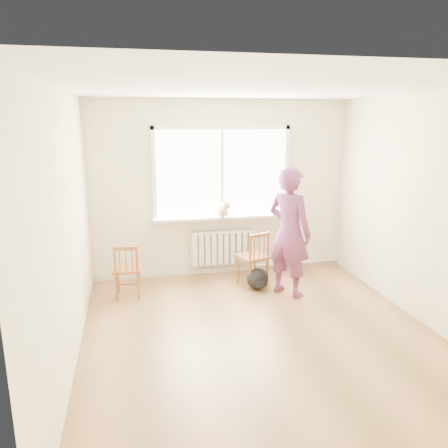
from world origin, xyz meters
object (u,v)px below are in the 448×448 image
chair_left (127,271)px  chair_right (254,259)px  cat (223,210)px  backpack (258,279)px  person (289,232)px

chair_left → chair_right: (1.82, 0.08, 0.03)m
chair_right → cat: (-0.36, 0.50, 0.65)m
chair_left → backpack: bearing=-178.6°
person → chair_right: bearing=7.5°
chair_right → person: size_ratio=0.46×
person → cat: 1.17m
person → backpack: bearing=20.8°
chair_right → backpack: size_ratio=2.61×
chair_left → cat: (1.46, 0.58, 0.67)m
chair_left → chair_right: chair_right is taller
chair_left → chair_right: bearing=-173.8°
cat → backpack: size_ratio=1.27×
backpack → chair_right: bearing=93.4°
chair_left → person: 2.27m
chair_left → backpack: 1.85m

